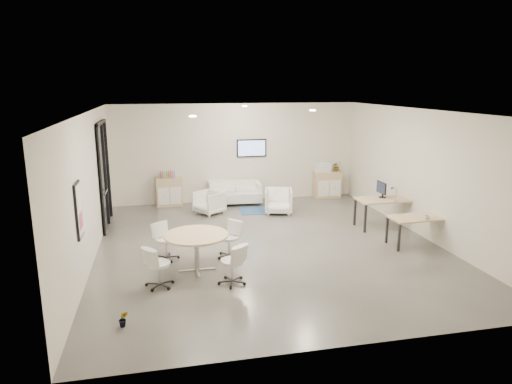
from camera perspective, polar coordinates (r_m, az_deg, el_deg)
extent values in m
cube|color=#4C4A45|center=(11.25, 1.55, -8.57)|extent=(8.00, 9.00, 0.80)
cube|color=white|center=(10.44, 1.69, 12.25)|extent=(8.00, 9.00, 0.80)
cube|color=silver|center=(15.40, -2.72, 5.11)|extent=(8.00, 0.80, 3.20)
cube|color=silver|center=(6.20, 12.51, -7.73)|extent=(8.00, 0.80, 3.20)
cube|color=silver|center=(10.55, -22.29, 0.31)|extent=(0.80, 9.00, 3.20)
cube|color=silver|center=(12.45, 21.72, 2.22)|extent=(0.80, 9.00, 3.20)
cube|color=black|center=(12.94, -18.46, 2.08)|extent=(0.02, 1.90, 2.85)
cube|color=black|center=(12.76, -18.83, 8.20)|extent=(0.06, 1.90, 0.08)
cube|color=black|center=(12.05, -18.81, 1.27)|extent=(0.06, 0.08, 2.85)
cube|color=black|center=(13.83, -17.99, 2.80)|extent=(0.06, 0.08, 2.85)
cube|color=black|center=(13.09, -18.31, 2.21)|extent=(0.06, 0.07, 2.85)
cube|color=#B2B2B7|center=(12.57, -18.28, 0.03)|extent=(0.04, 0.60, 0.05)
cube|color=black|center=(8.95, -21.30, -2.12)|extent=(0.04, 0.54, 1.04)
cube|color=white|center=(8.95, -21.16, -2.12)|extent=(0.01, 0.46, 0.96)
cube|color=#C84B7C|center=(9.00, -21.04, -3.35)|extent=(0.01, 0.32, 0.30)
cube|color=black|center=(15.04, -0.56, 5.51)|extent=(0.98, 0.05, 0.58)
cube|color=#93B6FD|center=(15.02, -0.54, 5.50)|extent=(0.90, 0.01, 0.50)
cylinder|color=#FFEAC6|center=(9.18, -7.92, 9.37)|extent=(0.14, 0.14, 0.03)
cylinder|color=#FFEAC6|center=(11.27, 7.09, 10.10)|extent=(0.14, 0.14, 0.03)
cylinder|color=#FFEAC6|center=(13.38, -1.43, 10.69)|extent=(0.14, 0.14, 0.03)
cube|color=tan|center=(14.79, -10.77, 0.03)|extent=(0.81, 0.40, 0.91)
cube|color=white|center=(14.60, -11.46, -0.54)|extent=(0.34, 0.02, 0.54)
cube|color=white|center=(14.61, -10.00, -0.47)|extent=(0.34, 0.02, 0.54)
cube|color=tan|center=(15.80, 8.87, 0.95)|extent=(0.91, 0.42, 0.91)
cube|color=white|center=(15.54, 8.43, 0.42)|extent=(0.38, 0.02, 0.54)
cube|color=white|center=(15.69, 9.86, 0.49)|extent=(0.38, 0.02, 0.54)
cube|color=red|center=(14.67, -11.85, 2.13)|extent=(0.04, 0.14, 0.22)
cube|color=#337FCC|center=(14.67, -11.61, 2.14)|extent=(0.04, 0.14, 0.22)
cube|color=gold|center=(14.67, -11.38, 2.15)|extent=(0.04, 0.14, 0.22)
cube|color=#4CB24C|center=(14.67, -11.14, 2.16)|extent=(0.04, 0.14, 0.22)
cube|color=#CC6619|center=(14.67, -10.91, 2.17)|extent=(0.04, 0.14, 0.22)
cube|color=purple|center=(14.67, -10.67, 2.18)|extent=(0.04, 0.14, 0.22)
cube|color=#E54C7F|center=(14.67, -10.43, 2.20)|extent=(0.04, 0.14, 0.22)
cube|color=teal|center=(14.68, -10.20, 2.21)|extent=(0.04, 0.14, 0.22)
cube|color=white|center=(15.62, 8.33, 3.06)|extent=(0.51, 0.43, 0.28)
cube|color=white|center=(15.59, 8.36, 3.68)|extent=(0.38, 0.32, 0.06)
cube|color=white|center=(14.79, -2.60, -0.51)|extent=(1.73, 0.97, 0.31)
cube|color=white|center=(15.03, -2.82, 0.93)|extent=(1.68, 0.32, 0.31)
cube|color=white|center=(14.65, -5.55, -0.07)|extent=(0.21, 0.84, 0.63)
cube|color=white|center=(14.89, 0.28, 0.22)|extent=(0.21, 0.84, 0.63)
cube|color=#2A5081|center=(14.07, 0.77, -2.30)|extent=(1.40, 0.98, 0.01)
imported|color=white|center=(13.73, -5.89, -1.16)|extent=(0.98, 0.99, 0.75)
imported|color=white|center=(13.70, 2.84, -0.99)|extent=(0.96, 0.92, 0.82)
cube|color=tan|center=(12.74, 15.83, -0.92)|extent=(1.53, 0.78, 0.04)
cube|color=black|center=(12.26, 13.50, -3.26)|extent=(0.05, 0.05, 0.75)
cube|color=black|center=(12.91, 19.15, -2.79)|extent=(0.05, 0.05, 0.75)
cube|color=black|center=(12.82, 12.26, -2.46)|extent=(0.05, 0.05, 0.75)
cube|color=black|center=(13.45, 17.74, -2.06)|extent=(0.05, 0.05, 0.75)
cube|color=tan|center=(11.56, 19.61, -3.04)|extent=(1.38, 0.72, 0.04)
cube|color=black|center=(11.11, 17.45, -5.45)|extent=(0.05, 0.05, 0.67)
cube|color=black|center=(11.77, 22.84, -4.84)|extent=(0.05, 0.05, 0.67)
cube|color=black|center=(11.59, 16.05, -4.57)|extent=(0.05, 0.05, 0.67)
cube|color=black|center=(12.23, 21.30, -4.04)|extent=(0.05, 0.05, 0.67)
cylinder|color=black|center=(12.87, 15.53, -0.63)|extent=(0.20, 0.20, 0.02)
cube|color=black|center=(12.84, 15.56, -0.11)|extent=(0.04, 0.03, 0.24)
cube|color=black|center=(12.78, 15.40, 0.54)|extent=(0.03, 0.50, 0.32)
cylinder|color=tan|center=(9.47, -7.48, -5.38)|extent=(1.31, 1.31, 0.04)
cylinder|color=#B2B2B7|center=(9.60, -7.41, -7.64)|extent=(0.10, 0.10, 0.76)
cube|color=#B2B2B7|center=(9.74, -7.35, -9.63)|extent=(0.77, 0.06, 0.03)
cube|color=#B2B2B7|center=(9.74, -7.35, -9.63)|extent=(0.06, 0.77, 0.03)
imported|color=#3F7F3F|center=(15.80, 10.04, 3.06)|extent=(0.34, 0.37, 0.25)
imported|color=#3F7F3F|center=(7.90, -16.23, -15.47)|extent=(0.16, 0.27, 0.12)
imported|color=white|center=(11.38, 20.57, -2.95)|extent=(0.15, 0.13, 0.13)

